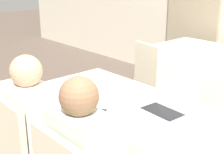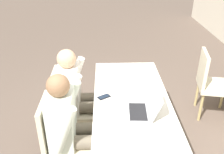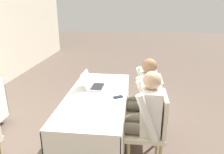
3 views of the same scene
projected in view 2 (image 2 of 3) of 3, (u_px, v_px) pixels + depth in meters
The scene contains 9 objects.
conference_table_near at pixel (131, 114), 2.58m from camera, with size 1.70×0.75×0.76m.
laptop at pixel (143, 110), 2.25m from camera, with size 0.32×0.32×0.22m.
cell_phone at pixel (104, 97), 2.51m from camera, with size 0.12×0.14×0.01m.
paper_beside_laptop at pixel (128, 82), 2.78m from camera, with size 0.29×0.35×0.00m.
chair_near_left at pixel (68, 105), 2.82m from camera, with size 0.44×0.44×0.92m.
chair_near_right at pixel (61, 138), 2.34m from camera, with size 0.44×0.44×0.92m.
chair_far_spare at pixel (210, 81), 3.30m from camera, with size 0.51×0.51×0.92m.
person_checkered_shirt at pixel (77, 92), 2.75m from camera, with size 0.50×0.52×1.18m.
person_white_shirt at pixel (71, 124), 2.27m from camera, with size 0.50×0.52×1.18m.
Camera 2 is at (2.08, -0.26, 2.12)m, focal length 40.00 mm.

